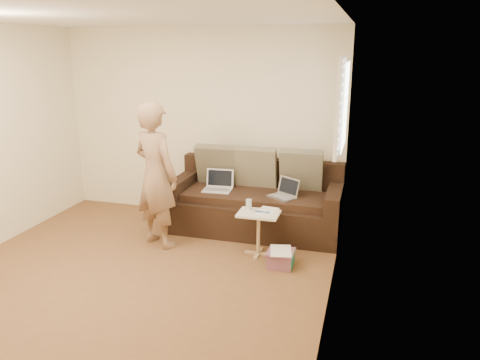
% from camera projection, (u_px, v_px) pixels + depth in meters
% --- Properties ---
extents(floor, '(4.50, 4.50, 0.00)m').
position_uv_depth(floor, '(128.00, 284.00, 4.73)').
color(floor, brown).
rests_on(floor, ground).
extents(ceiling, '(4.50, 4.50, 0.00)m').
position_uv_depth(ceiling, '(107.00, 14.00, 4.01)').
color(ceiling, white).
rests_on(ceiling, wall_back).
extents(wall_back, '(4.00, 0.00, 4.00)m').
position_uv_depth(wall_back, '(201.00, 124.00, 6.45)').
color(wall_back, '#F2E6BD').
rests_on(wall_back, ground).
extents(wall_right, '(0.00, 4.50, 4.50)m').
position_uv_depth(wall_right, '(333.00, 175.00, 3.85)').
color(wall_right, '#F2E6BD').
rests_on(wall_right, ground).
extents(window_blinds, '(0.12, 0.88, 1.08)m').
position_uv_depth(window_blinds, '(342.00, 106.00, 5.14)').
color(window_blinds, white).
rests_on(window_blinds, wall_right).
extents(sofa, '(2.20, 0.95, 0.85)m').
position_uv_depth(sofa, '(255.00, 199.00, 6.02)').
color(sofa, black).
rests_on(sofa, ground).
extents(pillow_left, '(0.55, 0.29, 0.57)m').
position_uv_depth(pillow_left, '(217.00, 165.00, 6.29)').
color(pillow_left, '#625A48').
rests_on(pillow_left, sofa).
extents(pillow_mid, '(0.55, 0.27, 0.57)m').
position_uv_depth(pillow_mid, '(256.00, 167.00, 6.15)').
color(pillow_mid, '#6B684C').
rests_on(pillow_mid, sofa).
extents(pillow_right, '(0.55, 0.28, 0.57)m').
position_uv_depth(pillow_right, '(301.00, 170.00, 6.01)').
color(pillow_right, '#625A48').
rests_on(pillow_right, sofa).
extents(laptop_silver, '(0.41, 0.38, 0.22)m').
position_uv_depth(laptop_silver, '(282.00, 198.00, 5.77)').
color(laptop_silver, '#B7BABC').
rests_on(laptop_silver, sofa).
extents(laptop_white, '(0.38, 0.29, 0.27)m').
position_uv_depth(laptop_white, '(217.00, 191.00, 6.05)').
color(laptop_white, white).
rests_on(laptop_white, sofa).
extents(person, '(0.75, 0.65, 1.74)m').
position_uv_depth(person, '(156.00, 175.00, 5.46)').
color(person, '#856448').
rests_on(person, ground).
extents(side_table, '(0.47, 0.33, 0.51)m').
position_uv_depth(side_table, '(258.00, 234.00, 5.34)').
color(side_table, silver).
rests_on(side_table, ground).
extents(drinking_glass, '(0.07, 0.07, 0.12)m').
position_uv_depth(drinking_glass, '(249.00, 204.00, 5.36)').
color(drinking_glass, silver).
rests_on(drinking_glass, side_table).
extents(scissors, '(0.20, 0.13, 0.02)m').
position_uv_depth(scissors, '(262.00, 212.00, 5.27)').
color(scissors, silver).
rests_on(scissors, side_table).
extents(paper_on_table, '(0.25, 0.33, 0.00)m').
position_uv_depth(paper_on_table, '(267.00, 211.00, 5.32)').
color(paper_on_table, white).
rests_on(paper_on_table, side_table).
extents(striped_box, '(0.29, 0.29, 0.18)m').
position_uv_depth(striped_box, '(281.00, 258.00, 5.09)').
color(striped_box, '#DF2165').
rests_on(striped_box, ground).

